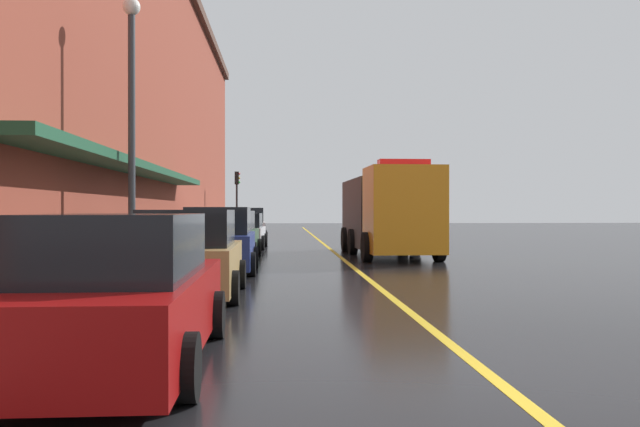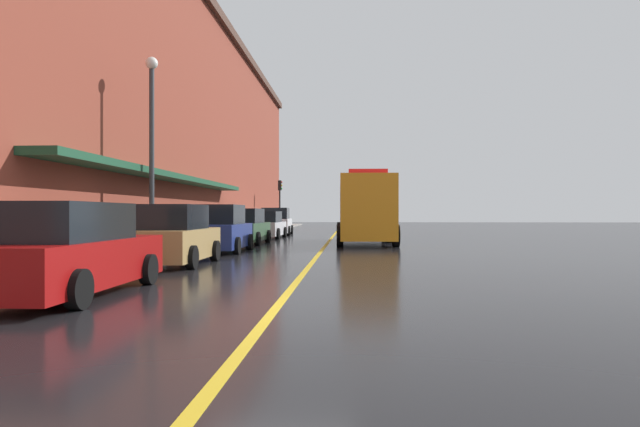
{
  "view_description": "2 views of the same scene",
  "coord_description": "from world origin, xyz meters",
  "px_view_note": "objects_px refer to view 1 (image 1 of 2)",
  "views": [
    {
      "loc": [
        -2.19,
        -6.44,
        1.74
      ],
      "look_at": [
        -0.26,
        26.18,
        1.57
      ],
      "focal_mm": 37.29,
      "sensor_mm": 36.0,
      "label": 1
    },
    {
      "loc": [
        1.19,
        -8.7,
        1.5
      ],
      "look_at": [
        -0.34,
        18.02,
        1.48
      ],
      "focal_mm": 30.83,
      "sensor_mm": 36.0,
      "label": 2
    }
  ],
  "objects_px": {
    "parked_car_2": "(220,242)",
    "parking_meter_0": "(206,226)",
    "traffic_light_near": "(237,190)",
    "utility_truck": "(387,213)",
    "parked_car_4": "(244,232)",
    "street_lamp_left": "(132,105)",
    "parked_car_5": "(247,227)",
    "parked_car_0": "(118,295)",
    "parked_car_1": "(189,256)",
    "parking_meter_1": "(222,223)",
    "parked_car_3": "(230,236)"
  },
  "relations": [
    {
      "from": "street_lamp_left",
      "to": "parked_car_2",
      "type": "bearing_deg",
      "value": 38.15
    },
    {
      "from": "parked_car_1",
      "to": "street_lamp_left",
      "type": "distance_m",
      "value": 5.46
    },
    {
      "from": "parked_car_2",
      "to": "parking_meter_0",
      "type": "bearing_deg",
      "value": 8.04
    },
    {
      "from": "traffic_light_near",
      "to": "parked_car_5",
      "type": "bearing_deg",
      "value": -83.79
    },
    {
      "from": "parked_car_0",
      "to": "parking_meter_0",
      "type": "height_order",
      "value": "parked_car_0"
    },
    {
      "from": "parked_car_1",
      "to": "utility_truck",
      "type": "bearing_deg",
      "value": -27.01
    },
    {
      "from": "traffic_light_near",
      "to": "street_lamp_left",
      "type": "bearing_deg",
      "value": -91.26
    },
    {
      "from": "parked_car_4",
      "to": "parked_car_3",
      "type": "bearing_deg",
      "value": -180.0
    },
    {
      "from": "parked_car_0",
      "to": "parked_car_3",
      "type": "relative_size",
      "value": 1.12
    },
    {
      "from": "utility_truck",
      "to": "parking_meter_1",
      "type": "relative_size",
      "value": 6.51
    },
    {
      "from": "parked_car_5",
      "to": "street_lamp_left",
      "type": "distance_m",
      "value": 18.64
    },
    {
      "from": "parked_car_0",
      "to": "traffic_light_near",
      "type": "height_order",
      "value": "traffic_light_near"
    },
    {
      "from": "parked_car_5",
      "to": "parking_meter_1",
      "type": "distance_m",
      "value": 1.64
    },
    {
      "from": "parked_car_0",
      "to": "parked_car_4",
      "type": "relative_size",
      "value": 1.14
    },
    {
      "from": "traffic_light_near",
      "to": "parked_car_1",
      "type": "bearing_deg",
      "value": -87.84
    },
    {
      "from": "parked_car_5",
      "to": "parking_meter_0",
      "type": "bearing_deg",
      "value": 166.62
    },
    {
      "from": "parked_car_4",
      "to": "street_lamp_left",
      "type": "xyz_separation_m",
      "value": [
        -2.1,
        -13.09,
        3.65
      ]
    },
    {
      "from": "parked_car_0",
      "to": "street_lamp_left",
      "type": "height_order",
      "value": "street_lamp_left"
    },
    {
      "from": "parked_car_2",
      "to": "traffic_light_near",
      "type": "bearing_deg",
      "value": 2.33
    },
    {
      "from": "street_lamp_left",
      "to": "parked_car_5",
      "type": "bearing_deg",
      "value": 83.85
    },
    {
      "from": "parking_meter_1",
      "to": "traffic_light_near",
      "type": "height_order",
      "value": "traffic_light_near"
    },
    {
      "from": "parked_car_0",
      "to": "parked_car_5",
      "type": "height_order",
      "value": "parked_car_5"
    },
    {
      "from": "utility_truck",
      "to": "street_lamp_left",
      "type": "relative_size",
      "value": 1.25
    },
    {
      "from": "parked_car_5",
      "to": "utility_truck",
      "type": "distance_m",
      "value": 11.7
    },
    {
      "from": "utility_truck",
      "to": "street_lamp_left",
      "type": "bearing_deg",
      "value": -45.22
    },
    {
      "from": "traffic_light_near",
      "to": "utility_truck",
      "type": "bearing_deg",
      "value": -72.06
    },
    {
      "from": "parked_car_0",
      "to": "parked_car_2",
      "type": "relative_size",
      "value": 1.17
    },
    {
      "from": "parked_car_2",
      "to": "traffic_light_near",
      "type": "xyz_separation_m",
      "value": [
        -1.39,
        28.52,
        2.31
      ]
    },
    {
      "from": "parked_car_5",
      "to": "traffic_light_near",
      "type": "height_order",
      "value": "traffic_light_near"
    },
    {
      "from": "parking_meter_0",
      "to": "parking_meter_1",
      "type": "distance_m",
      "value": 7.76
    },
    {
      "from": "parked_car_2",
      "to": "parking_meter_1",
      "type": "xyz_separation_m",
      "value": [
        -1.45,
        17.47,
        0.22
      ]
    },
    {
      "from": "parked_car_0",
      "to": "parked_car_5",
      "type": "xyz_separation_m",
      "value": [
        -0.0,
        27.73,
        0.06
      ]
    },
    {
      "from": "parked_car_1",
      "to": "parked_car_2",
      "type": "distance_m",
      "value": 5.24
    },
    {
      "from": "parked_car_5",
      "to": "parking_meter_0",
      "type": "height_order",
      "value": "parked_car_5"
    },
    {
      "from": "parked_car_2",
      "to": "parking_meter_1",
      "type": "height_order",
      "value": "parked_car_2"
    },
    {
      "from": "parked_car_0",
      "to": "utility_truck",
      "type": "height_order",
      "value": "utility_truck"
    },
    {
      "from": "parked_car_4",
      "to": "parked_car_5",
      "type": "distance_m",
      "value": 5.11
    },
    {
      "from": "utility_truck",
      "to": "parking_meter_0",
      "type": "distance_m",
      "value": 7.91
    },
    {
      "from": "parked_car_3",
      "to": "parked_car_5",
      "type": "xyz_separation_m",
      "value": [
        0.03,
        11.11,
        0.06
      ]
    },
    {
      "from": "parked_car_0",
      "to": "parked_car_2",
      "type": "distance_m",
      "value": 11.15
    },
    {
      "from": "parked_car_1",
      "to": "parking_meter_1",
      "type": "xyz_separation_m",
      "value": [
        -1.34,
        22.71,
        0.25
      ]
    },
    {
      "from": "parked_car_2",
      "to": "parked_car_3",
      "type": "xyz_separation_m",
      "value": [
        -0.12,
        5.48,
        -0.04
      ]
    },
    {
      "from": "parked_car_1",
      "to": "parked_car_2",
      "type": "height_order",
      "value": "parked_car_2"
    },
    {
      "from": "parking_meter_1",
      "to": "street_lamp_left",
      "type": "bearing_deg",
      "value": -91.8
    },
    {
      "from": "parked_car_4",
      "to": "street_lamp_left",
      "type": "distance_m",
      "value": 13.75
    },
    {
      "from": "parked_car_2",
      "to": "utility_truck",
      "type": "bearing_deg",
      "value": -42.06
    },
    {
      "from": "utility_truck",
      "to": "parked_car_3",
      "type": "bearing_deg",
      "value": -81.61
    },
    {
      "from": "parked_car_2",
      "to": "parking_meter_0",
      "type": "distance_m",
      "value": 9.82
    },
    {
      "from": "parked_car_1",
      "to": "parking_meter_1",
      "type": "relative_size",
      "value": 3.11
    },
    {
      "from": "parked_car_2",
      "to": "street_lamp_left",
      "type": "height_order",
      "value": "street_lamp_left"
    }
  ]
}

